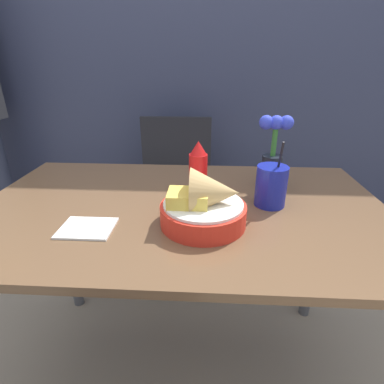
{
  "coord_description": "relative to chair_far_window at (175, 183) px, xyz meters",
  "views": [
    {
      "loc": [
        0.08,
        -0.84,
        1.18
      ],
      "look_at": [
        0.04,
        -0.03,
        0.82
      ],
      "focal_mm": 28.0,
      "sensor_mm": 36.0,
      "label": 1
    }
  ],
  "objects": [
    {
      "name": "ground_plane",
      "position": [
        0.11,
        -0.75,
        -0.52
      ],
      "size": [
        12.0,
        12.0,
        0.0
      ],
      "primitive_type": "plane",
      "color": "gray"
    },
    {
      "name": "wall_window",
      "position": [
        0.11,
        0.35,
        0.78
      ],
      "size": [
        7.0,
        0.06,
        2.6
      ],
      "color": "#2D334C",
      "rests_on": "ground_plane"
    },
    {
      "name": "dining_table",
      "position": [
        0.11,
        -0.75,
        0.13
      ],
      "size": [
        1.28,
        0.77,
        0.76
      ],
      "color": "brown",
      "rests_on": "ground_plane"
    },
    {
      "name": "chair_far_window",
      "position": [
        0.0,
        0.0,
        0.0
      ],
      "size": [
        0.4,
        0.4,
        0.88
      ],
      "color": "black",
      "rests_on": "ground_plane"
    },
    {
      "name": "food_basket",
      "position": [
        0.18,
        -0.86,
        0.29
      ],
      "size": [
        0.24,
        0.24,
        0.16
      ],
      "color": "red",
      "rests_on": "dining_table"
    },
    {
      "name": "ketchup_bottle",
      "position": [
        0.16,
        -0.68,
        0.32
      ],
      "size": [
        0.06,
        0.06,
        0.19
      ],
      "color": "red",
      "rests_on": "dining_table"
    },
    {
      "name": "drink_cup",
      "position": [
        0.38,
        -0.73,
        0.29
      ],
      "size": [
        0.1,
        0.1,
        0.21
      ],
      "color": "#192399",
      "rests_on": "dining_table"
    },
    {
      "name": "flower_vase",
      "position": [
        0.41,
        -0.58,
        0.35
      ],
      "size": [
        0.11,
        0.07,
        0.25
      ],
      "color": "black",
      "rests_on": "dining_table"
    },
    {
      "name": "napkin",
      "position": [
        -0.14,
        -0.91,
        0.23
      ],
      "size": [
        0.14,
        0.11,
        0.01
      ],
      "color": "white",
      "rests_on": "dining_table"
    }
  ]
}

